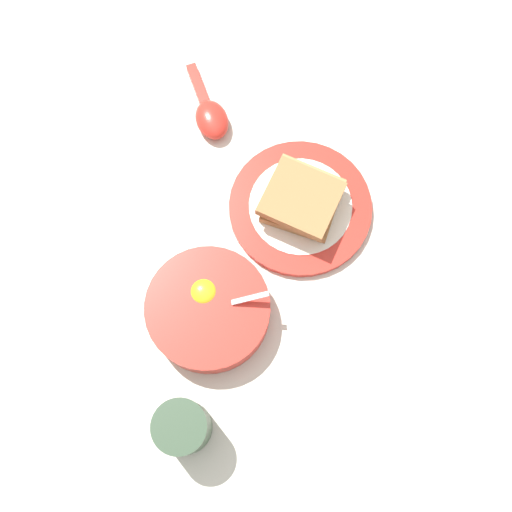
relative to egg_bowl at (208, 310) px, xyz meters
The scene contains 6 objects.
ground_plane 0.17m from the egg_bowl, 80.25° to the left, with size 3.00×3.00×0.00m, color beige.
egg_bowl is the anchor object (origin of this frame).
toast_plate 0.21m from the egg_bowl, ahead, with size 0.21×0.21×0.01m.
toast_sandwich 0.21m from the egg_bowl, ahead, with size 0.12×0.13×0.05m.
soup_spoon 0.31m from the egg_bowl, 38.10° to the left, with size 0.10×0.14×0.03m.
drinking_cup 0.16m from the egg_bowl, 152.79° to the right, with size 0.07×0.07×0.09m.
Camera 1 is at (-0.12, -0.31, 0.84)m, focal length 42.00 mm.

